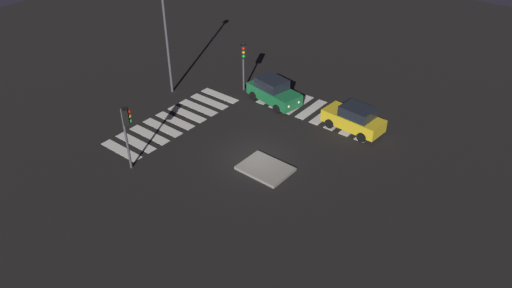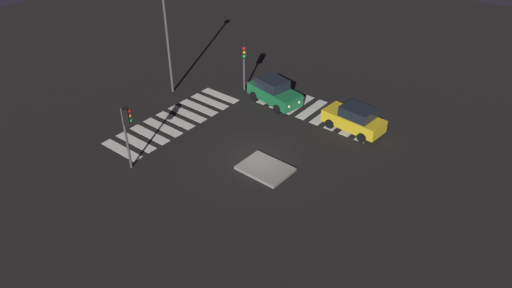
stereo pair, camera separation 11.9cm
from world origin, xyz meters
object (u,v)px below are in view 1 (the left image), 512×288
traffic_island (265,169)px  car_yellow (354,118)px  car_green (273,91)px  traffic_light_east (243,57)px  street_lamp (165,19)px  traffic_light_north (127,124)px

traffic_island → car_yellow: 7.43m
car_yellow → car_green: size_ratio=0.95×
traffic_light_east → street_lamp: street_lamp is taller
car_yellow → traffic_light_north: traffic_light_north is taller
traffic_island → car_green: size_ratio=0.68×
traffic_light_east → traffic_island: bearing=2.3°
traffic_island → traffic_light_north: (6.28, 4.62, 2.93)m
car_green → traffic_light_north: (1.74, 11.54, 2.13)m
car_yellow → traffic_light_north: size_ratio=1.05×
car_yellow → traffic_island: bearing=79.7°
car_green → traffic_light_north: bearing=-87.3°
traffic_light_north → traffic_light_east: bearing=49.4°
car_green → traffic_island: bearing=-45.4°
car_green → street_lamp: street_lamp is taller
traffic_light_north → traffic_light_east: (1.09, -11.62, -0.22)m
traffic_island → car_green: car_green is taller
traffic_light_east → street_lamp: 6.15m
traffic_light_east → street_lamp: (4.20, 3.46, 2.86)m
car_green → traffic_light_east: size_ratio=1.19×
car_green → traffic_light_east: bearing=-170.3°
car_green → street_lamp: (7.03, 3.38, 4.77)m
traffic_light_north → car_yellow: bearing=9.3°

